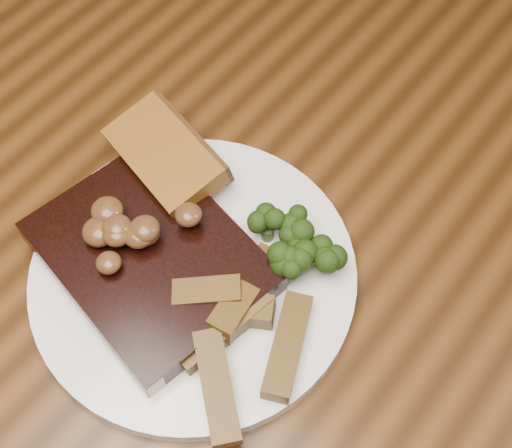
{
  "coord_description": "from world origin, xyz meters",
  "views": [
    {
      "loc": [
        0.2,
        -0.22,
        1.32
      ],
      "look_at": [
        0.0,
        0.02,
        0.78
      ],
      "focal_mm": 50.0,
      "sensor_mm": 36.0,
      "label": 1
    }
  ],
  "objects_px": {
    "dining_table": "(241,296)",
    "potato_wedges": "(238,327)",
    "steak": "(151,257)",
    "garlic_bread": "(167,169)",
    "plate": "(194,276)"
  },
  "relations": [
    {
      "from": "dining_table",
      "to": "garlic_bread",
      "type": "height_order",
      "value": "garlic_bread"
    },
    {
      "from": "steak",
      "to": "potato_wedges",
      "type": "distance_m",
      "value": 0.1
    },
    {
      "from": "dining_table",
      "to": "plate",
      "type": "relative_size",
      "value": 5.63
    },
    {
      "from": "dining_table",
      "to": "potato_wedges",
      "type": "xyz_separation_m",
      "value": [
        0.05,
        -0.06,
        0.12
      ]
    },
    {
      "from": "plate",
      "to": "potato_wedges",
      "type": "distance_m",
      "value": 0.07
    },
    {
      "from": "plate",
      "to": "steak",
      "type": "height_order",
      "value": "steak"
    },
    {
      "from": "plate",
      "to": "garlic_bread",
      "type": "bearing_deg",
      "value": 144.0
    },
    {
      "from": "plate",
      "to": "garlic_bread",
      "type": "distance_m",
      "value": 0.11
    },
    {
      "from": "dining_table",
      "to": "plate",
      "type": "xyz_separation_m",
      "value": [
        -0.01,
        -0.05,
        0.1
      ]
    },
    {
      "from": "steak",
      "to": "garlic_bread",
      "type": "relative_size",
      "value": 1.7
    },
    {
      "from": "dining_table",
      "to": "garlic_bread",
      "type": "xyz_separation_m",
      "value": [
        -0.1,
        0.02,
        0.12
      ]
    },
    {
      "from": "dining_table",
      "to": "potato_wedges",
      "type": "bearing_deg",
      "value": -50.61
    },
    {
      "from": "dining_table",
      "to": "potato_wedges",
      "type": "distance_m",
      "value": 0.14
    },
    {
      "from": "dining_table",
      "to": "steak",
      "type": "distance_m",
      "value": 0.14
    },
    {
      "from": "dining_table",
      "to": "plate",
      "type": "bearing_deg",
      "value": -107.71
    }
  ]
}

